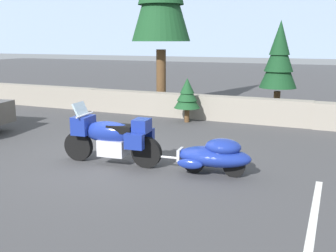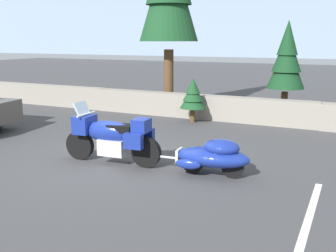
% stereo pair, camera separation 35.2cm
% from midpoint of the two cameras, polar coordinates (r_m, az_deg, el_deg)
% --- Properties ---
extents(ground_plane, '(80.00, 80.00, 0.00)m').
position_cam_midpoint_polar(ground_plane, '(9.21, -9.17, -4.76)').
color(ground_plane, '#424244').
extents(stone_guard_wall, '(24.00, 0.59, 0.83)m').
position_cam_midpoint_polar(stone_guard_wall, '(13.70, 4.39, 2.72)').
color(stone_guard_wall, gray).
rests_on(stone_guard_wall, ground).
extents(distant_ridgeline, '(240.00, 80.00, 16.00)m').
position_cam_midpoint_polar(distant_ridgeline, '(103.03, 21.26, 14.40)').
color(distant_ridgeline, '#7F93AD').
rests_on(distant_ridgeline, ground).
extents(touring_motorcycle, '(2.31, 0.85, 1.33)m').
position_cam_midpoint_polar(touring_motorcycle, '(8.74, -9.37, -1.47)').
color(touring_motorcycle, black).
rests_on(touring_motorcycle, ground).
extents(car_shaped_trailer, '(2.22, 0.84, 0.76)m').
position_cam_midpoint_polar(car_shaped_trailer, '(8.00, 5.45, -4.20)').
color(car_shaped_trailer, black).
rests_on(car_shaped_trailer, ground).
extents(pine_tree_secondary, '(1.25, 1.25, 3.33)m').
position_cam_midpoint_polar(pine_tree_secondary, '(13.93, 15.01, 9.43)').
color(pine_tree_secondary, brown).
rests_on(pine_tree_secondary, ground).
extents(pine_sapling_near, '(0.86, 0.86, 1.47)m').
position_cam_midpoint_polar(pine_sapling_near, '(13.05, 1.99, 4.52)').
color(pine_sapling_near, brown).
rests_on(pine_sapling_near, ground).
extents(parking_stripe_marker, '(0.12, 3.60, 0.01)m').
position_cam_midpoint_polar(parking_stripe_marker, '(6.49, 18.69, -12.67)').
color(parking_stripe_marker, silver).
rests_on(parking_stripe_marker, ground).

